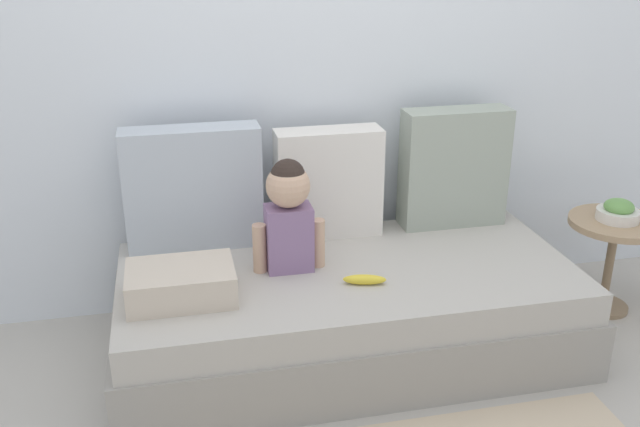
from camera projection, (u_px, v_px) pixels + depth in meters
ground_plane at (347, 349)px, 3.05m from camera, size 12.00×12.00×0.00m
back_wall at (317, 42)px, 3.13m from camera, size 5.12×0.10×2.44m
couch at (347, 310)px, 2.98m from camera, size 1.92×0.93×0.39m
throw_pillow_left at (193, 188)px, 3.01m from camera, size 0.58×0.16×0.53m
throw_pillow_center at (328, 183)px, 3.14m from camera, size 0.47×0.16×0.49m
throw_pillow_right at (454, 168)px, 3.25m from camera, size 0.49×0.16×0.55m
toddler at (288, 211)px, 2.80m from camera, size 0.30×0.18×0.47m
banana at (365, 280)px, 2.76m from camera, size 0.18×0.08×0.04m
folded_blanket at (181, 283)px, 2.64m from camera, size 0.40×0.28×0.13m
side_table at (613, 240)px, 3.25m from camera, size 0.42×0.42×0.46m
fruit_bowl at (618, 212)px, 3.20m from camera, size 0.19×0.19×0.10m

